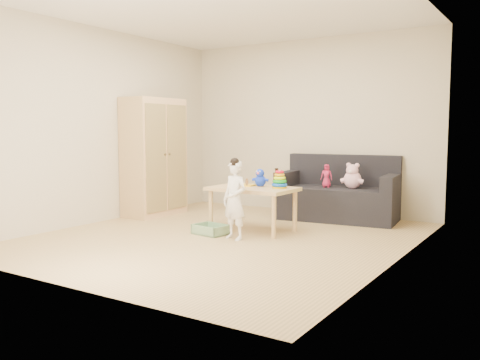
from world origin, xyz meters
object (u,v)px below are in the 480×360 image
Objects in this scene: sofa at (337,203)px; toddler at (235,201)px; wardrobe at (154,157)px; play_table at (253,209)px.

toddler reaches higher than sofa.
wardrobe is at bearing 170.57° from toddler.
play_table is at bearing -120.52° from sofa.
wardrobe is 2.72m from sofa.
play_table is at bearing 112.32° from toddler.
sofa is 1.56× the size of play_table.
sofa is 1.44m from play_table.
toddler is at bearing -111.40° from sofa.
play_table reaches higher than sofa.
play_table is at bearing -7.80° from wardrobe.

